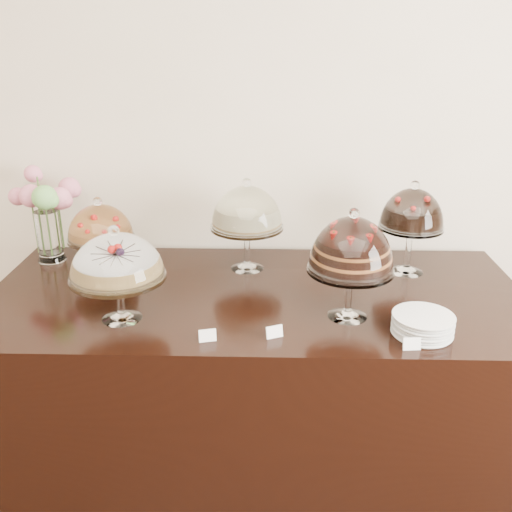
{
  "coord_description": "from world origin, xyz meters",
  "views": [
    {
      "loc": [
        0.02,
        0.33,
        1.9
      ],
      "look_at": [
        -0.04,
        2.4,
        1.08
      ],
      "focal_mm": 40.0,
      "sensor_mm": 36.0,
      "label": 1
    }
  ],
  "objects_px": {
    "cake_stand_dark_choco": "(412,213)",
    "plate_stack": "(423,325)",
    "cake_stand_cheesecake": "(247,211)",
    "cake_stand_fruit_tart": "(100,226)",
    "cake_stand_choco_layer": "(352,249)",
    "flower_vase": "(47,208)",
    "display_counter": "(256,385)",
    "cake_stand_sugar_sponge": "(117,261)"
  },
  "relations": [
    {
      "from": "cake_stand_dark_choco",
      "to": "plate_stack",
      "type": "bearing_deg",
      "value": -96.84
    },
    {
      "from": "cake_stand_cheesecake",
      "to": "cake_stand_fruit_tart",
      "type": "xyz_separation_m",
      "value": [
        -0.64,
        -0.04,
        -0.06
      ]
    },
    {
      "from": "cake_stand_choco_layer",
      "to": "cake_stand_dark_choco",
      "type": "relative_size",
      "value": 1.02
    },
    {
      "from": "cake_stand_cheesecake",
      "to": "cake_stand_dark_choco",
      "type": "bearing_deg",
      "value": -1.59
    },
    {
      "from": "cake_stand_dark_choco",
      "to": "flower_vase",
      "type": "xyz_separation_m",
      "value": [
        -1.62,
        0.09,
        -0.02
      ]
    },
    {
      "from": "cake_stand_cheesecake",
      "to": "cake_stand_dark_choco",
      "type": "xyz_separation_m",
      "value": [
        0.71,
        -0.02,
        0.0
      ]
    },
    {
      "from": "display_counter",
      "to": "cake_stand_cheesecake",
      "type": "xyz_separation_m",
      "value": [
        -0.05,
        0.26,
        0.72
      ]
    },
    {
      "from": "cake_stand_cheesecake",
      "to": "cake_stand_dark_choco",
      "type": "relative_size",
      "value": 1.0
    },
    {
      "from": "cake_stand_fruit_tart",
      "to": "plate_stack",
      "type": "height_order",
      "value": "cake_stand_fruit_tart"
    },
    {
      "from": "flower_vase",
      "to": "plate_stack",
      "type": "relative_size",
      "value": 2.02
    },
    {
      "from": "plate_stack",
      "to": "cake_stand_choco_layer",
      "type": "bearing_deg",
      "value": 152.51
    },
    {
      "from": "cake_stand_sugar_sponge",
      "to": "cake_stand_cheesecake",
      "type": "relative_size",
      "value": 0.88
    },
    {
      "from": "cake_stand_fruit_tart",
      "to": "plate_stack",
      "type": "bearing_deg",
      "value": -23.07
    },
    {
      "from": "cake_stand_sugar_sponge",
      "to": "cake_stand_choco_layer",
      "type": "relative_size",
      "value": 0.86
    },
    {
      "from": "display_counter",
      "to": "flower_vase",
      "type": "distance_m",
      "value": 1.23
    },
    {
      "from": "cake_stand_fruit_tart",
      "to": "cake_stand_choco_layer",
      "type": "bearing_deg",
      "value": -21.97
    },
    {
      "from": "cake_stand_dark_choco",
      "to": "plate_stack",
      "type": "height_order",
      "value": "cake_stand_dark_choco"
    },
    {
      "from": "cake_stand_choco_layer",
      "to": "cake_stand_fruit_tart",
      "type": "relative_size",
      "value": 1.25
    },
    {
      "from": "flower_vase",
      "to": "cake_stand_cheesecake",
      "type": "bearing_deg",
      "value": -4.37
    },
    {
      "from": "cake_stand_fruit_tart",
      "to": "flower_vase",
      "type": "xyz_separation_m",
      "value": [
        -0.27,
        0.11,
        0.04
      ]
    },
    {
      "from": "cake_stand_choco_layer",
      "to": "cake_stand_dark_choco",
      "type": "distance_m",
      "value": 0.54
    },
    {
      "from": "cake_stand_dark_choco",
      "to": "flower_vase",
      "type": "bearing_deg",
      "value": 176.85
    },
    {
      "from": "cake_stand_sugar_sponge",
      "to": "cake_stand_cheesecake",
      "type": "height_order",
      "value": "cake_stand_cheesecake"
    },
    {
      "from": "cake_stand_choco_layer",
      "to": "display_counter",
      "type": "bearing_deg",
      "value": 150.02
    },
    {
      "from": "plate_stack",
      "to": "cake_stand_dark_choco",
      "type": "bearing_deg",
      "value": 83.16
    },
    {
      "from": "cake_stand_cheesecake",
      "to": "flower_vase",
      "type": "relative_size",
      "value": 0.98
    },
    {
      "from": "cake_stand_fruit_tart",
      "to": "display_counter",
      "type": "bearing_deg",
      "value": -17.53
    },
    {
      "from": "cake_stand_choco_layer",
      "to": "flower_vase",
      "type": "bearing_deg",
      "value": 158.03
    },
    {
      "from": "cake_stand_fruit_tart",
      "to": "flower_vase",
      "type": "relative_size",
      "value": 0.8
    },
    {
      "from": "cake_stand_choco_layer",
      "to": "cake_stand_fruit_tart",
      "type": "distance_m",
      "value": 1.12
    },
    {
      "from": "cake_stand_fruit_tart",
      "to": "cake_stand_dark_choco",
      "type": "bearing_deg",
      "value": 0.8
    },
    {
      "from": "display_counter",
      "to": "cake_stand_choco_layer",
      "type": "relative_size",
      "value": 5.18
    },
    {
      "from": "cake_stand_choco_layer",
      "to": "cake_stand_cheesecake",
      "type": "height_order",
      "value": "cake_stand_choco_layer"
    },
    {
      "from": "cake_stand_cheesecake",
      "to": "plate_stack",
      "type": "height_order",
      "value": "cake_stand_cheesecake"
    },
    {
      "from": "cake_stand_sugar_sponge",
      "to": "plate_stack",
      "type": "distance_m",
      "value": 1.11
    },
    {
      "from": "display_counter",
      "to": "cake_stand_fruit_tart",
      "type": "relative_size",
      "value": 6.5
    },
    {
      "from": "display_counter",
      "to": "cake_stand_dark_choco",
      "type": "relative_size",
      "value": 5.3
    },
    {
      "from": "cake_stand_dark_choco",
      "to": "cake_stand_choco_layer",
      "type": "bearing_deg",
      "value": -125.85
    },
    {
      "from": "cake_stand_sugar_sponge",
      "to": "cake_stand_dark_choco",
      "type": "distance_m",
      "value": 1.25
    },
    {
      "from": "display_counter",
      "to": "plate_stack",
      "type": "xyz_separation_m",
      "value": [
        0.6,
        -0.33,
        0.49
      ]
    },
    {
      "from": "cake_stand_cheesecake",
      "to": "plate_stack",
      "type": "relative_size",
      "value": 1.98
    },
    {
      "from": "cake_stand_dark_choco",
      "to": "flower_vase",
      "type": "relative_size",
      "value": 0.98
    }
  ]
}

